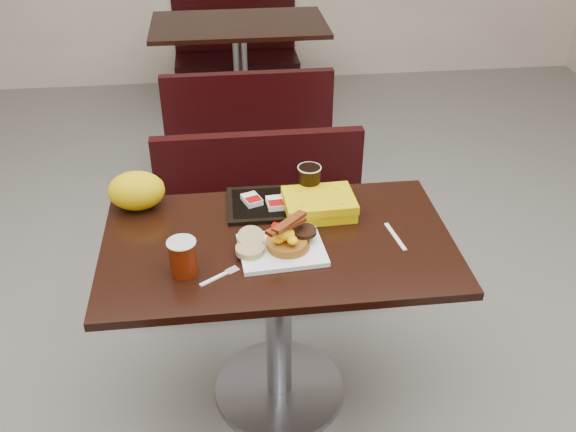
{
  "coord_description": "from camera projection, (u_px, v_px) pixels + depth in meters",
  "views": [
    {
      "loc": [
        -0.17,
        -1.76,
        2.01
      ],
      "look_at": [
        0.04,
        0.04,
        0.82
      ],
      "focal_mm": 39.5,
      "sensor_mm": 36.0,
      "label": 1
    }
  ],
  "objects": [
    {
      "name": "bench_far_s",
      "position": [
        247.0,
        117.0,
        3.96
      ],
      "size": [
        1.0,
        0.46,
        0.72
      ],
      "primitive_type": null,
      "color": "black",
      "rests_on": "floor"
    },
    {
      "name": "tray",
      "position": [
        274.0,
        204.0,
        2.35
      ],
      "size": [
        0.35,
        0.25,
        0.02
      ],
      "primitive_type": "cube",
      "rotation": [
        0.0,
        0.0,
        -0.01
      ],
      "color": "black",
      "rests_on": "table_near"
    },
    {
      "name": "platter",
      "position": [
        282.0,
        250.0,
        2.11
      ],
      "size": [
        0.3,
        0.24,
        0.02
      ],
      "primitive_type": "cube",
      "rotation": [
        0.0,
        0.0,
        0.07
      ],
      "color": "white",
      "rests_on": "table_near"
    },
    {
      "name": "scrambled_eggs",
      "position": [
        282.0,
        235.0,
        2.07
      ],
      "size": [
        0.1,
        0.09,
        0.05
      ],
      "primitive_type": "ellipsoid",
      "rotation": [
        0.0,
        0.0,
        -0.15
      ],
      "color": "#FFE205",
      "rests_on": "pancake_stack"
    },
    {
      "name": "floor",
      "position": [
        280.0,
        391.0,
        2.58
      ],
      "size": [
        6.0,
        7.0,
        0.01
      ],
      "primitive_type": "cube",
      "color": "gray",
      "rests_on": "ground"
    },
    {
      "name": "coffee_cup_near",
      "position": [
        183.0,
        257.0,
        1.99
      ],
      "size": [
        0.09,
        0.09,
        0.12
      ],
      "primitive_type": "cylinder",
      "rotation": [
        0.0,
        0.0,
        0.0
      ],
      "color": "maroon",
      "rests_on": "table_near"
    },
    {
      "name": "hashbrown_sleeve_left",
      "position": [
        252.0,
        200.0,
        2.34
      ],
      "size": [
        0.08,
        0.09,
        0.02
      ],
      "primitive_type": "cube",
      "rotation": [
        0.0,
        0.0,
        0.36
      ],
      "color": "silver",
      "rests_on": "tray"
    },
    {
      "name": "fork",
      "position": [
        214.0,
        279.0,
        1.99
      ],
      "size": [
        0.13,
        0.1,
        0.0
      ],
      "primitive_type": null,
      "rotation": [
        0.0,
        0.0,
        0.58
      ],
      "color": "white",
      "rests_on": "table_near"
    },
    {
      "name": "clamshell",
      "position": [
        319.0,
        205.0,
        2.3
      ],
      "size": [
        0.26,
        0.2,
        0.07
      ],
      "primitive_type": "cube",
      "rotation": [
        0.0,
        0.0,
        0.04
      ],
      "color": "#CFAE03",
      "rests_on": "table_near"
    },
    {
      "name": "paper_bag",
      "position": [
        137.0,
        191.0,
        2.31
      ],
      "size": [
        0.25,
        0.22,
        0.14
      ],
      "primitive_type": "ellipsoid",
      "rotation": [
        0.0,
        0.0,
        0.41
      ],
      "color": "yellow",
      "rests_on": "table_near"
    },
    {
      "name": "muffin_top",
      "position": [
        251.0,
        238.0,
        2.11
      ],
      "size": [
        0.1,
        0.1,
        0.05
      ],
      "primitive_type": "cylinder",
      "rotation": [
        0.38,
        0.0,
        0.13
      ],
      "color": "tan",
      "rests_on": "platter"
    },
    {
      "name": "sausage_patty",
      "position": [
        304.0,
        231.0,
        2.12
      ],
      "size": [
        0.09,
        0.09,
        0.01
      ],
      "primitive_type": "cylinder",
      "rotation": [
        0.0,
        0.0,
        -0.08
      ],
      "color": "black",
      "rests_on": "pancake_stack"
    },
    {
      "name": "knife",
      "position": [
        395.0,
        236.0,
        2.19
      ],
      "size": [
        0.04,
        0.17,
        0.0
      ],
      "primitive_type": "cube",
      "rotation": [
        0.0,
        0.0,
        -1.42
      ],
      "color": "white",
      "rests_on": "table_near"
    },
    {
      "name": "bacon_strips",
      "position": [
        286.0,
        225.0,
        2.07
      ],
      "size": [
        0.18,
        0.17,
        0.01
      ],
      "primitive_type": null,
      "rotation": [
        0.0,
        0.0,
        0.74
      ],
      "color": "#430B04",
      "rests_on": "scrambled_eggs"
    },
    {
      "name": "bench_near_n",
      "position": [
        263.0,
        223.0,
        2.96
      ],
      "size": [
        1.0,
        0.46,
        0.72
      ],
      "primitive_type": null,
      "color": "black",
      "rests_on": "floor"
    },
    {
      "name": "table_far",
      "position": [
        241.0,
        75.0,
        4.54
      ],
      "size": [
        1.2,
        0.7,
        0.75
      ],
      "primitive_type": null,
      "color": "black",
      "rests_on": "floor"
    },
    {
      "name": "coffee_cup_far",
      "position": [
        309.0,
        181.0,
        2.37
      ],
      "size": [
        0.11,
        0.11,
        0.11
      ],
      "primitive_type": "cylinder",
      "rotation": [
        0.0,
        0.0,
        0.34
      ],
      "color": "black",
      "rests_on": "tray"
    },
    {
      "name": "bench_far_n",
      "position": [
        236.0,
        46.0,
        5.13
      ],
      "size": [
        1.0,
        0.46,
        0.72
      ],
      "primitive_type": null,
      "color": "black",
      "rests_on": "floor"
    },
    {
      "name": "table_near",
      "position": [
        279.0,
        322.0,
        2.37
      ],
      "size": [
        1.2,
        0.7,
        0.75
      ],
      "primitive_type": null,
      "color": "black",
      "rests_on": "floor"
    },
    {
      "name": "pancake_stack",
      "position": [
        288.0,
        243.0,
        2.1
      ],
      "size": [
        0.18,
        0.18,
        0.03
      ],
      "primitive_type": "cylinder",
      "rotation": [
        0.0,
        0.0,
        0.31
      ],
      "color": "#9C6B1A",
      "rests_on": "platter"
    },
    {
      "name": "condiment_ketchup",
      "position": [
        278.0,
        226.0,
        2.23
      ],
      "size": [
        0.05,
        0.05,
        0.01
      ],
      "primitive_type": "cube",
      "rotation": [
        0.0,
        0.0,
        -0.43
      ],
      "color": "#8C0504",
      "rests_on": "table_near"
    },
    {
      "name": "hashbrown_sleeve_right",
      "position": [
        275.0,
        203.0,
        2.32
      ],
      "size": [
        0.07,
        0.09,
        0.02
      ],
      "primitive_type": "cube",
      "rotation": [
        0.0,
        0.0,
        0.08
      ],
      "color": "silver",
      "rests_on": "tray"
    },
    {
      "name": "muffin_bottom",
      "position": [
        250.0,
        250.0,
        2.08
      ],
      "size": [
        0.1,
        0.1,
        0.02
      ],
      "primitive_type": "cylinder",
      "rotation": [
        0.0,
        0.0,
        0.07
      ],
      "color": "tan",
      "rests_on": "platter"
    }
  ]
}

